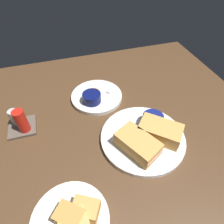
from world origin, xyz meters
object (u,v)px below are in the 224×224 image
(sandwich_half_near, at_px, (138,144))
(sandwich_half_far, at_px, (160,131))
(bread_basket_rear, at_px, (72,220))
(ramekin_light_gravy, at_px, (92,97))
(spoon_by_gravy_ramekin, at_px, (107,92))
(spoon_by_dark_ramekin, at_px, (149,137))
(ramekin_dark_sauce, at_px, (153,120))
(plate_sandwich_main, at_px, (142,138))
(plate_chips_companion, at_px, (97,96))
(condiment_caddy, at_px, (20,122))

(sandwich_half_near, xyz_separation_m, sandwich_half_far, (0.02, -0.09, 0.00))
(sandwich_half_near, height_order, bread_basket_rear, bread_basket_rear)
(ramekin_light_gravy, distance_m, spoon_by_gravy_ramekin, 0.08)
(spoon_by_dark_ramekin, bearing_deg, ramekin_dark_sauce, -33.28)
(plate_sandwich_main, height_order, sandwich_half_far, sandwich_half_far)
(bread_basket_rear, bearing_deg, spoon_by_gravy_ramekin, -25.79)
(sandwich_half_near, distance_m, spoon_by_dark_ramekin, 0.06)
(ramekin_dark_sauce, bearing_deg, spoon_by_gravy_ramekin, 25.29)
(plate_sandwich_main, relative_size, ramekin_dark_sauce, 3.92)
(ramekin_dark_sauce, xyz_separation_m, spoon_by_gravy_ramekin, (0.21, 0.10, -0.02))
(ramekin_light_gravy, bearing_deg, plate_chips_companion, -39.81)
(ramekin_light_gravy, bearing_deg, ramekin_dark_sauce, -136.27)
(sandwich_half_near, xyz_separation_m, plate_chips_companion, (0.28, 0.06, -0.03))
(bread_basket_rear, bearing_deg, plate_chips_companion, -20.83)
(plate_sandwich_main, height_order, bread_basket_rear, bread_basket_rear)
(sandwich_half_near, distance_m, bread_basket_rear, 0.26)
(plate_sandwich_main, bearing_deg, plate_chips_companion, 21.16)
(plate_sandwich_main, xyz_separation_m, ramekin_dark_sauce, (0.04, -0.05, 0.03))
(ramekin_dark_sauce, bearing_deg, sandwich_half_near, 131.11)
(sandwich_half_far, bearing_deg, ramekin_light_gravy, 36.96)
(plate_sandwich_main, distance_m, sandwich_half_far, 0.06)
(plate_sandwich_main, xyz_separation_m, condiment_caddy, (0.16, 0.37, 0.03))
(sandwich_half_far, xyz_separation_m, ramekin_light_gravy, (0.23, 0.17, -0.00))
(plate_sandwich_main, bearing_deg, ramekin_dark_sauce, -53.01)
(spoon_by_dark_ramekin, height_order, condiment_caddy, condiment_caddy)
(sandwich_half_near, xyz_separation_m, ramekin_dark_sauce, (0.07, -0.09, -0.00))
(spoon_by_dark_ramekin, bearing_deg, ramekin_light_gravy, 31.83)
(condiment_caddy, bearing_deg, plate_sandwich_main, -113.30)
(sandwich_half_near, distance_m, condiment_caddy, 0.39)
(spoon_by_dark_ramekin, xyz_separation_m, spoon_by_gravy_ramekin, (0.25, 0.07, 0.00))
(spoon_by_dark_ramekin, xyz_separation_m, ramekin_light_gravy, (0.22, 0.14, 0.02))
(sandwich_half_near, xyz_separation_m, bread_basket_rear, (-0.14, 0.22, -0.02))
(ramekin_light_gravy, bearing_deg, plate_sandwich_main, -150.73)
(sandwich_half_far, distance_m, spoon_by_gravy_ramekin, 0.28)
(sandwich_half_far, height_order, bread_basket_rear, bread_basket_rear)
(plate_sandwich_main, distance_m, bread_basket_rear, 0.31)
(plate_sandwich_main, distance_m, plate_chips_companion, 0.26)
(sandwich_half_near, xyz_separation_m, spoon_by_dark_ramekin, (0.03, -0.05, -0.02))
(plate_sandwich_main, distance_m, ramekin_dark_sauce, 0.07)
(ramekin_dark_sauce, bearing_deg, plate_sandwich_main, 126.99)
(ramekin_light_gravy, bearing_deg, spoon_by_dark_ramekin, -148.17)
(bread_basket_rear, bearing_deg, ramekin_dark_sauce, -54.47)
(sandwich_half_near, distance_m, plate_chips_companion, 0.29)
(sandwich_half_near, height_order, plate_chips_companion, sandwich_half_near)
(sandwich_half_near, bearing_deg, condiment_caddy, 59.60)
(plate_chips_companion, xyz_separation_m, bread_basket_rear, (-0.42, 0.16, 0.02))
(sandwich_half_far, xyz_separation_m, bread_basket_rear, (-0.17, 0.31, -0.02))
(plate_chips_companion, relative_size, ramekin_light_gravy, 2.88)
(sandwich_half_near, relative_size, sandwich_half_far, 1.02)
(ramekin_light_gravy, distance_m, condiment_caddy, 0.26)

